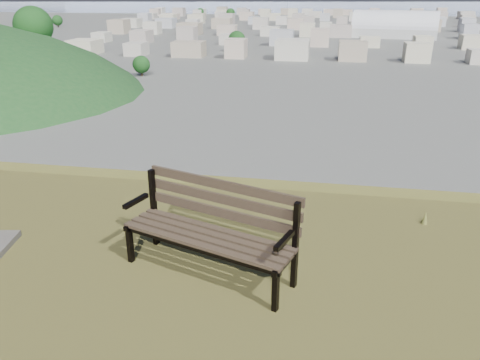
# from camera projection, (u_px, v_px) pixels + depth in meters

# --- Properties ---
(park_bench) EXTENTS (1.98, 1.19, 0.99)m
(park_bench) POSITION_uv_depth(u_px,v_px,m) (212.00, 224.00, 4.99)
(park_bench) COLOR #483C29
(park_bench) RESTS_ON hilltop_mesa
(arena) EXTENTS (51.44, 28.79, 20.51)m
(arena) POSITION_uv_depth(u_px,v_px,m) (394.00, 29.00, 280.79)
(arena) COLOR silver
(arena) RESTS_ON ground
(city_blocks) EXTENTS (395.00, 361.00, 7.00)m
(city_blocks) POSITION_uv_depth(u_px,v_px,m) (326.00, 21.00, 370.98)
(city_blocks) COLOR beige
(city_blocks) RESTS_ON ground
(city_trees) EXTENTS (406.52, 387.20, 9.98)m
(city_trees) POSITION_uv_depth(u_px,v_px,m) (284.00, 26.00, 306.04)
(city_trees) COLOR #37261B
(city_trees) RESTS_ON ground
(bay_water) EXTENTS (2400.00, 700.00, 0.12)m
(bay_water) POSITION_uv_depth(u_px,v_px,m) (328.00, 5.00, 832.59)
(bay_water) COLOR #909DB8
(bay_water) RESTS_ON ground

